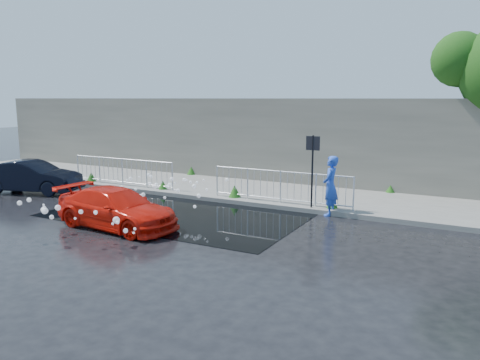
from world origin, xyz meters
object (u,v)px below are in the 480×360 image
object	(u,v)px
sign_post	(313,160)
red_car	(116,208)
person	(330,186)
dark_car	(32,177)

from	to	relation	value
sign_post	red_car	world-z (taller)	sign_post
red_car	person	xyz separation A→B (m)	(4.96, 4.24, 0.38)
red_car	person	distance (m)	6.54
sign_post	person	size ratio (longest dim) A/B	1.32
sign_post	red_car	size ratio (longest dim) A/B	0.64
dark_car	person	bearing A→B (deg)	-97.10
sign_post	dark_car	bearing A→B (deg)	-169.13
sign_post	dark_car	distance (m)	11.01
sign_post	person	xyz separation A→B (m)	(0.64, -0.10, -0.78)
person	sign_post	bearing A→B (deg)	-100.88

